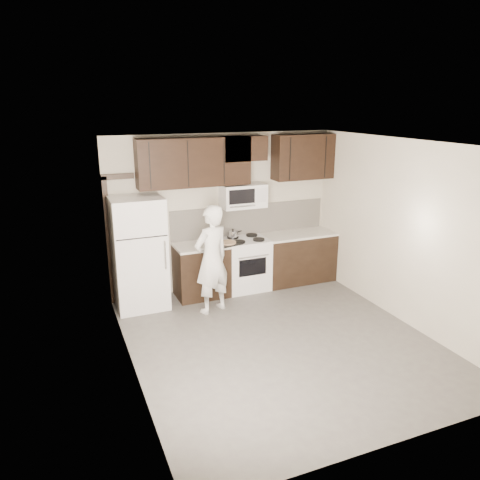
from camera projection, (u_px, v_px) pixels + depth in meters
floor at (280, 341)px, 6.51m from camera, size 4.50×4.50×0.00m
back_wall at (223, 212)px, 8.12m from camera, size 4.00×0.00×4.00m
ceiling at (285, 144)px, 5.74m from camera, size 4.50×4.50×0.00m
counter_run at (261, 262)px, 8.32m from camera, size 2.95×0.64×0.91m
stove at (246, 264)px, 8.21m from camera, size 0.76×0.66×0.94m
backsplash at (250, 219)px, 8.34m from camera, size 2.90×0.02×0.54m
upper_cabinets at (238, 159)px, 7.77m from camera, size 3.48×0.35×0.78m
microwave at (243, 196)px, 7.97m from camera, size 0.76×0.42×0.40m
refrigerator at (139, 253)px, 7.37m from camera, size 0.80×0.76×1.80m
door_trim at (110, 229)px, 7.42m from camera, size 0.50×0.08×2.12m
saucepan at (233, 234)px, 8.13m from camera, size 0.29×0.19×0.17m
baking_tray at (228, 244)px, 7.79m from camera, size 0.48×0.40×0.02m
pizza at (228, 242)px, 7.78m from camera, size 0.34×0.34×0.02m
person at (212, 259)px, 7.20m from camera, size 0.73×0.61×1.72m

